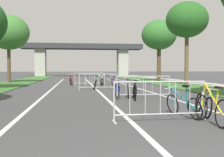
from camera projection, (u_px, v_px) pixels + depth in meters
The scene contains 25 objects.
grass_verge_left at pixel (16, 83), 26.68m from camera, with size 3.37×62.28×0.05m, color #386B2D.
grass_verge_right at pixel (158, 82), 28.60m from camera, with size 3.37×62.28×0.05m, color #386B2D.
sidewalk_path_right at pixel (184, 82), 28.98m from camera, with size 2.36×62.28×0.08m, color #9E9B93.
lane_stripe_center at pixel (95, 87), 20.25m from camera, with size 0.14×36.03×0.01m, color silver.
lane_stripe_right_lane at pixel (134, 87), 20.65m from camera, with size 0.14×36.03×0.01m, color silver.
lane_stripe_left_lane at pixel (53, 88), 19.84m from camera, with size 0.14×36.03×0.01m, color silver.
overpass_bridge at pixel (82, 52), 53.22m from camera, with size 23.20×4.05×6.21m.
tree_left_pine_near at pixel (9, 33), 26.63m from camera, with size 3.98×3.98×6.63m.
tree_right_pine_far at pixel (187, 20), 22.99m from camera, with size 3.52×3.52×7.01m.
tree_right_maple_mid at pixel (159, 35), 30.10m from camera, with size 3.84×3.84×6.76m.
crowd_barrier_nearest at pixel (160, 101), 7.20m from camera, with size 2.55×0.52×1.05m.
crowd_barrier_second at pixel (144, 87), 12.70m from camera, with size 2.54×0.46×1.05m.
crowd_barrier_third at pixel (98, 82), 17.86m from camera, with size 2.55×0.55×1.05m.
crowd_barrier_fourth at pixel (90, 79), 23.20m from camera, with size 2.55×0.52×1.05m.
bicycle_silver_0 at pixel (203, 104), 7.99m from camera, with size 0.48×1.60×0.87m.
bicycle_green_1 at pixel (95, 84), 18.35m from camera, with size 0.44×1.72×0.91m.
bicycle_orange_2 at pixel (128, 89), 13.20m from camera, with size 0.47×1.71×0.98m.
bicycle_blue_3 at pixel (117, 90), 12.92m from camera, with size 0.47×1.72×0.91m.
bicycle_yellow_4 at pixel (211, 108), 6.83m from camera, with size 0.47×1.77×1.01m.
bicycle_black_5 at pixel (135, 92), 12.25m from camera, with size 0.54×1.69×0.93m.
bicycle_red_6 at pixel (71, 81), 22.54m from camera, with size 0.50×1.61×0.97m.
bicycle_white_7 at pixel (102, 81), 22.76m from camera, with size 0.53×1.63×0.94m.
bicycle_purple_8 at pixel (112, 81), 22.88m from camera, with size 0.54×1.70×0.92m.
bicycle_teal_9 at pixel (183, 105), 7.78m from camera, with size 0.67×1.67×0.93m.
bicycle_silver_10 at pixel (101, 81), 23.69m from camera, with size 0.55×1.64×0.94m.
Camera 1 is at (-1.43, -2.19, 1.36)m, focal length 43.95 mm.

